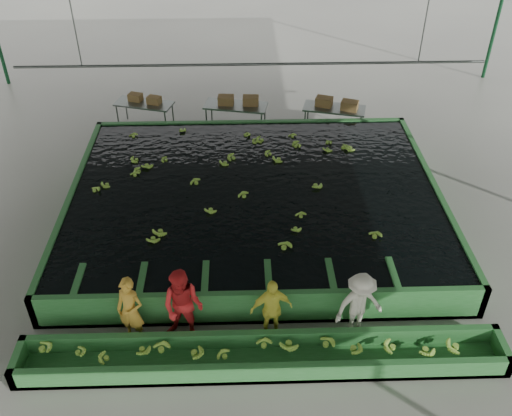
{
  "coord_description": "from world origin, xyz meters",
  "views": [
    {
      "loc": [
        -0.36,
        -11.17,
        9.58
      ],
      "look_at": [
        0.0,
        0.5,
        1.0
      ],
      "focal_mm": 40.0,
      "sensor_mm": 36.0,
      "label": 1
    }
  ],
  "objects_px": {
    "packing_table_mid": "(236,118)",
    "box_stack_mid": "(238,104)",
    "worker_d": "(359,306)",
    "flotation_tank": "(255,203)",
    "worker_c": "(271,309)",
    "box_stack_right": "(336,108)",
    "box_stack_left": "(145,102)",
    "packing_table_left": "(145,115)",
    "worker_b": "(183,306)",
    "packing_table_right": "(333,120)",
    "worker_a": "(131,310)",
    "sorting_trough": "(262,356)"
  },
  "relations": [
    {
      "from": "packing_table_mid",
      "to": "box_stack_mid",
      "type": "relative_size",
      "value": 1.54
    },
    {
      "from": "worker_d",
      "to": "box_stack_mid",
      "type": "bearing_deg",
      "value": 89.52
    },
    {
      "from": "flotation_tank",
      "to": "worker_d",
      "type": "relative_size",
      "value": 6.04
    },
    {
      "from": "worker_c",
      "to": "box_stack_right",
      "type": "bearing_deg",
      "value": 62.46
    },
    {
      "from": "flotation_tank",
      "to": "worker_c",
      "type": "distance_m",
      "value": 4.32
    },
    {
      "from": "box_stack_left",
      "to": "box_stack_right",
      "type": "height_order",
      "value": "box_stack_right"
    },
    {
      "from": "flotation_tank",
      "to": "worker_d",
      "type": "xyz_separation_m",
      "value": [
        2.07,
        -4.3,
        0.38
      ]
    },
    {
      "from": "box_stack_mid",
      "to": "box_stack_right",
      "type": "height_order",
      "value": "box_stack_mid"
    },
    {
      "from": "flotation_tank",
      "to": "box_stack_mid",
      "type": "distance_m",
      "value": 5.07
    },
    {
      "from": "box_stack_left",
      "to": "packing_table_left",
      "type": "bearing_deg",
      "value": -118.88
    },
    {
      "from": "worker_b",
      "to": "box_stack_mid",
      "type": "distance_m",
      "value": 9.4
    },
    {
      "from": "worker_c",
      "to": "packing_table_mid",
      "type": "height_order",
      "value": "worker_c"
    },
    {
      "from": "flotation_tank",
      "to": "packing_table_right",
      "type": "bearing_deg",
      "value": 59.13
    },
    {
      "from": "packing_table_left",
      "to": "box_stack_left",
      "type": "xyz_separation_m",
      "value": [
        0.04,
        0.07,
        0.45
      ]
    },
    {
      "from": "worker_b",
      "to": "box_stack_mid",
      "type": "relative_size",
      "value": 1.35
    },
    {
      "from": "box_stack_left",
      "to": "packing_table_mid",
      "type": "bearing_deg",
      "value": -8.19
    },
    {
      "from": "worker_c",
      "to": "box_stack_right",
      "type": "xyz_separation_m",
      "value": [
        2.67,
        9.02,
        0.16
      ]
    },
    {
      "from": "worker_c",
      "to": "box_stack_right",
      "type": "relative_size",
      "value": 1.1
    },
    {
      "from": "worker_d",
      "to": "packing_table_right",
      "type": "height_order",
      "value": "worker_d"
    },
    {
      "from": "worker_a",
      "to": "worker_c",
      "type": "distance_m",
      "value": 2.94
    },
    {
      "from": "sorting_trough",
      "to": "box_stack_right",
      "type": "bearing_deg",
      "value": 73.59
    },
    {
      "from": "worker_a",
      "to": "box_stack_right",
      "type": "height_order",
      "value": "worker_a"
    },
    {
      "from": "packing_table_left",
      "to": "worker_d",
      "type": "bearing_deg",
      "value": -59.3
    },
    {
      "from": "box_stack_mid",
      "to": "box_stack_right",
      "type": "bearing_deg",
      "value": -5.37
    },
    {
      "from": "flotation_tank",
      "to": "box_stack_right",
      "type": "height_order",
      "value": "box_stack_right"
    },
    {
      "from": "packing_table_left",
      "to": "box_stack_mid",
      "type": "distance_m",
      "value": 3.31
    },
    {
      "from": "sorting_trough",
      "to": "box_stack_mid",
      "type": "distance_m",
      "value": 10.16
    },
    {
      "from": "worker_a",
      "to": "sorting_trough",
      "type": "bearing_deg",
      "value": 4.29
    },
    {
      "from": "worker_b",
      "to": "packing_table_right",
      "type": "bearing_deg",
      "value": 78.52
    },
    {
      "from": "worker_a",
      "to": "packing_table_mid",
      "type": "bearing_deg",
      "value": 97.29
    },
    {
      "from": "packing_table_mid",
      "to": "worker_a",
      "type": "bearing_deg",
      "value": -103.4
    },
    {
      "from": "packing_table_right",
      "to": "box_stack_left",
      "type": "distance_m",
      "value": 6.51
    },
    {
      "from": "sorting_trough",
      "to": "packing_table_mid",
      "type": "bearing_deg",
      "value": 92.89
    },
    {
      "from": "worker_d",
      "to": "worker_a",
      "type": "bearing_deg",
      "value": 164.59
    },
    {
      "from": "worker_b",
      "to": "worker_c",
      "type": "relative_size",
      "value": 1.18
    },
    {
      "from": "sorting_trough",
      "to": "worker_d",
      "type": "relative_size",
      "value": 6.04
    },
    {
      "from": "sorting_trough",
      "to": "packing_table_right",
      "type": "relative_size",
      "value": 4.85
    },
    {
      "from": "worker_c",
      "to": "box_stack_right",
      "type": "height_order",
      "value": "worker_c"
    },
    {
      "from": "worker_a",
      "to": "box_stack_left",
      "type": "bearing_deg",
      "value": 116.03
    },
    {
      "from": "packing_table_left",
      "to": "box_stack_mid",
      "type": "bearing_deg",
      "value": -5.97
    },
    {
      "from": "worker_b",
      "to": "box_stack_mid",
      "type": "bearing_deg",
      "value": 97.36
    },
    {
      "from": "worker_a",
      "to": "box_stack_mid",
      "type": "xyz_separation_m",
      "value": [
        2.31,
        9.33,
        0.13
      ]
    },
    {
      "from": "worker_c",
      "to": "packing_table_mid",
      "type": "bearing_deg",
      "value": 83.44
    },
    {
      "from": "worker_a",
      "to": "box_stack_mid",
      "type": "bearing_deg",
      "value": 96.8
    },
    {
      "from": "box_stack_mid",
      "to": "worker_c",
      "type": "bearing_deg",
      "value": -86.13
    },
    {
      "from": "flotation_tank",
      "to": "packing_table_mid",
      "type": "relative_size",
      "value": 4.74
    },
    {
      "from": "flotation_tank",
      "to": "worker_a",
      "type": "distance_m",
      "value": 5.1
    },
    {
      "from": "worker_d",
      "to": "box_stack_left",
      "type": "relative_size",
      "value": 1.42
    },
    {
      "from": "worker_c",
      "to": "box_stack_mid",
      "type": "distance_m",
      "value": 9.35
    },
    {
      "from": "sorting_trough",
      "to": "box_stack_mid",
      "type": "height_order",
      "value": "box_stack_mid"
    }
  ]
}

